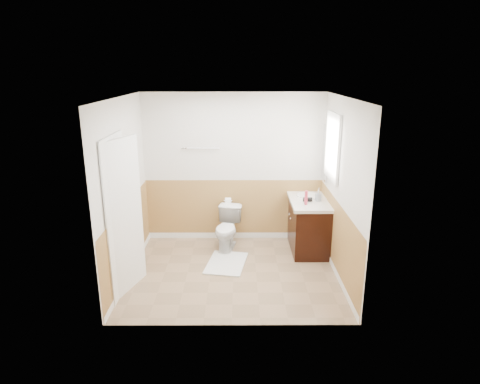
{
  "coord_description": "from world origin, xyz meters",
  "views": [
    {
      "loc": [
        0.08,
        -5.46,
        2.86
      ],
      "look_at": [
        0.1,
        0.25,
        1.15
      ],
      "focal_mm": 31.01,
      "sensor_mm": 36.0,
      "label": 1
    }
  ],
  "objects_px": {
    "lotion_bottle": "(306,198)",
    "soap_dispenser": "(318,196)",
    "vanity_cabinet": "(308,225)",
    "bath_mat": "(226,263)",
    "toilet": "(227,229)"
  },
  "relations": [
    {
      "from": "lotion_bottle",
      "to": "soap_dispenser",
      "type": "bearing_deg",
      "value": 39.53
    },
    {
      "from": "lotion_bottle",
      "to": "bath_mat",
      "type": "bearing_deg",
      "value": -166.37
    },
    {
      "from": "soap_dispenser",
      "to": "bath_mat",
      "type": "bearing_deg",
      "value": -161.66
    },
    {
      "from": "vanity_cabinet",
      "to": "lotion_bottle",
      "type": "height_order",
      "value": "lotion_bottle"
    },
    {
      "from": "vanity_cabinet",
      "to": "soap_dispenser",
      "type": "height_order",
      "value": "soap_dispenser"
    },
    {
      "from": "bath_mat",
      "to": "soap_dispenser",
      "type": "relative_size",
      "value": 4.74
    },
    {
      "from": "toilet",
      "to": "lotion_bottle",
      "type": "distance_m",
      "value": 1.39
    },
    {
      "from": "bath_mat",
      "to": "vanity_cabinet",
      "type": "distance_m",
      "value": 1.5
    },
    {
      "from": "lotion_bottle",
      "to": "soap_dispenser",
      "type": "height_order",
      "value": "lotion_bottle"
    },
    {
      "from": "toilet",
      "to": "lotion_bottle",
      "type": "bearing_deg",
      "value": -2.52
    },
    {
      "from": "vanity_cabinet",
      "to": "lotion_bottle",
      "type": "distance_m",
      "value": 0.64
    },
    {
      "from": "toilet",
      "to": "lotion_bottle",
      "type": "relative_size",
      "value": 3.11
    },
    {
      "from": "bath_mat",
      "to": "soap_dispenser",
      "type": "height_order",
      "value": "soap_dispenser"
    },
    {
      "from": "vanity_cabinet",
      "to": "soap_dispenser",
      "type": "distance_m",
      "value": 0.56
    },
    {
      "from": "toilet",
      "to": "vanity_cabinet",
      "type": "height_order",
      "value": "vanity_cabinet"
    }
  ]
}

